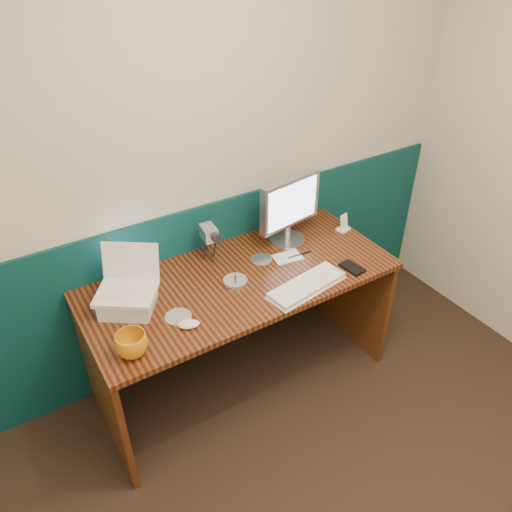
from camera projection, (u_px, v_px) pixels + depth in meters
back_wall at (179, 166)px, 2.46m from camera, size 3.50×0.04×2.50m
wainscot at (191, 287)px, 2.88m from camera, size 3.48×0.02×1.00m
desk at (242, 331)px, 2.75m from camera, size 1.60×0.70×0.75m
laptop_riser at (128, 302)px, 2.31m from camera, size 0.30×0.29×0.08m
laptop at (123, 276)px, 2.23m from camera, size 0.34×0.32×0.22m
monitor at (288, 211)px, 2.70m from camera, size 0.40×0.17×0.39m
keyboard at (307, 286)px, 2.46m from camera, size 0.43×0.20×0.02m
mouse_right at (320, 276)px, 2.51m from camera, size 0.13×0.09×0.04m
mouse_left at (189, 324)px, 2.23m from camera, size 0.11×0.09×0.03m
mug at (132, 344)px, 2.07m from camera, size 0.15×0.15×0.11m
camcorder at (209, 245)px, 2.62m from camera, size 0.09×0.13×0.18m
cd_spindle at (235, 282)px, 2.49m from camera, size 0.12×0.12×0.03m
cd_loose_a at (178, 316)px, 2.29m from camera, size 0.12×0.12×0.00m
cd_loose_b at (261, 259)px, 2.67m from camera, size 0.12×0.12×0.00m
pen at (300, 255)px, 2.70m from camera, size 0.14×0.02×0.01m
papers at (288, 257)px, 2.68m from camera, size 0.17×0.12×0.00m
dock at (343, 229)px, 2.91m from camera, size 0.08×0.07×0.01m
music_player at (344, 222)px, 2.88m from camera, size 0.06×0.04×0.09m
pda at (352, 268)px, 2.59m from camera, size 0.09×0.13×0.01m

